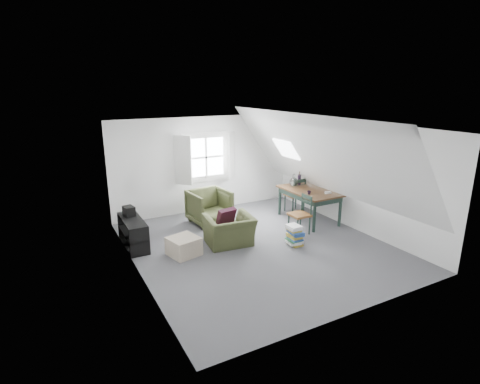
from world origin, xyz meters
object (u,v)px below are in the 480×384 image
ottoman (184,246)px  magazine_stack (295,235)px  armchair_near (229,244)px  media_shelf (134,235)px  armchair_far (210,223)px  dining_table (309,194)px  dining_chair_far (296,195)px  dining_chair_near (301,214)px

ottoman → magazine_stack: size_ratio=1.25×
armchair_near → media_shelf: 2.01m
armchair_near → magazine_stack: bearing=157.0°
armchair_near → ottoman: bearing=8.6°
armchair_far → dining_table: dining_table is taller
dining_table → media_shelf: (-4.22, 0.43, -0.41)m
dining_chair_far → dining_chair_near: 1.47m
dining_chair_far → magazine_stack: dining_chair_far is taller
media_shelf → magazine_stack: 3.37m
armchair_far → dining_table: bearing=-29.3°
dining_table → magazine_stack: bearing=-138.5°
dining_chair_far → armchair_far: bearing=-9.2°
ottoman → dining_table: bearing=7.1°
armchair_far → media_shelf: bearing=-170.1°
media_shelf → magazine_stack: bearing=-25.5°
dining_chair_far → dining_chair_near: size_ratio=1.06×
armchair_near → media_shelf: (-1.81, 0.83, 0.27)m
dining_chair_near → armchair_near: bearing=-78.8°
armchair_far → ottoman: bearing=-135.7°
ottoman → armchair_near: bearing=1.8°
media_shelf → dining_table: bearing=-4.7°
magazine_stack → ottoman: bearing=163.7°
armchair_near → dining_chair_near: dining_chair_near is taller
ottoman → dining_chair_near: bearing=-3.5°
dining_table → armchair_near: bearing=-170.9°
armchair_near → dining_chair_far: dining_chair_far is taller
dining_table → dining_chair_near: bearing=-139.7°
dining_chair_far → dining_table: bearing=81.9°
armchair_far → dining_chair_far: 2.41m
armchair_near → dining_chair_far: size_ratio=1.03×
armchair_far → ottoman: size_ratio=1.67×
armchair_far → ottoman: armchair_far is taller
ottoman → dining_chair_near: (2.74, -0.17, 0.28)m
armchair_far → dining_table: 2.55m
dining_chair_near → ottoman: bearing=-75.7°
ottoman → dining_chair_far: (3.52, 1.08, 0.31)m
armchair_far → magazine_stack: (1.05, -2.06, 0.22)m
armchair_near → armchair_far: size_ratio=1.06×
magazine_stack → armchair_near: bearing=150.2°
dining_table → dining_chair_far: dining_chair_far is taller
dining_chair_far → magazine_stack: bearing=52.1°
dining_table → dining_chair_near: 0.94m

